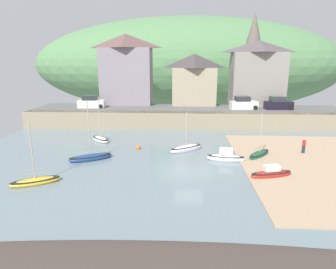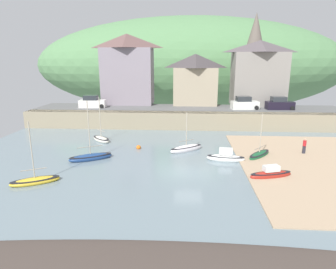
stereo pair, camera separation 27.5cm
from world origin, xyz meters
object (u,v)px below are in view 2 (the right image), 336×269
Objects in this scene: sailboat_tall_mast at (259,155)px; person_on_slipway at (304,145)px; parked_car_near_slipway at (92,102)px; waterfront_building_left at (128,69)px; mooring_buoy at (139,147)px; sailboat_blue_trim at (35,181)px; church_with_spire at (254,57)px; sailboat_white_hull at (91,157)px; sailboat_far_left at (271,174)px; sailboat_nearest_shore at (101,139)px; dinghy_open_wooden at (226,157)px; parked_car_by_wall at (244,104)px; waterfront_building_centre at (195,79)px; waterfront_building_right at (258,73)px; motorboat_with_cabin at (186,148)px; parked_car_end_of_row at (279,104)px.

person_on_slipway is (4.90, 1.17, 0.75)m from sailboat_tall_mast.
parked_car_near_slipway is 2.60× the size of person_on_slipway.
waterfront_building_left is 21.92× the size of mooring_buoy.
sailboat_blue_trim reaches higher than mooring_buoy.
church_with_spire is 2.49× the size of sailboat_white_hull.
sailboat_far_left is 20.67m from sailboat_nearest_shore.
dinghy_open_wooden is 18.47m from parked_car_by_wall.
waterfront_building_centre is 5.15× the size of person_on_slipway.
waterfront_building_right is 2.66× the size of sailboat_far_left.
dinghy_open_wooden is at bearing -112.35° from parked_car_by_wall.
sailboat_white_hull reaches higher than sailboat_tall_mast.
mooring_buoy is at bearing 139.16° from motorboat_with_cabin.
sailboat_tall_mast is 1.11× the size of parked_car_near_slipway.
church_with_spire is 3.26× the size of sailboat_tall_mast.
sailboat_white_hull is at bearing -170.28° from dinghy_open_wooden.
waterfront_building_centre is 1.98× the size of parked_car_near_slipway.
church_with_spire reaches higher than parked_car_end_of_row.
waterfront_building_centre is 0.80× the size of waterfront_building_right.
sailboat_nearest_shore is at bearing 149.63° from mooring_buoy.
sailboat_blue_trim reaches higher than parked_car_by_wall.
waterfront_building_centre is at bearing 34.94° from sailboat_white_hull.
waterfront_building_right is at bearing 0.00° from waterfront_building_left.
waterfront_building_centre is 13.99m from parked_car_end_of_row.
church_with_spire is at bearing 92.10° from person_on_slipway.
parked_car_by_wall is at bearing 23.49° from motorboat_with_cabin.
person_on_slipway is (0.86, -23.42, -9.28)m from church_with_spire.
sailboat_blue_trim is (-2.14, -28.65, -8.03)m from waterfront_building_left.
parked_car_by_wall is 15.52m from person_on_slipway.
parked_car_near_slipway is (-4.49, 11.08, 2.95)m from sailboat_nearest_shore.
person_on_slipway is 17.88m from mooring_buoy.
sailboat_far_left is at bearing -43.91° from dinghy_open_wooden.
mooring_buoy is at bearing 166.98° from dinghy_open_wooden.
parked_car_near_slipway is 1.00× the size of parked_car_end_of_row.
waterfront_building_left is at bearing 107.12° from sailboat_far_left.
dinghy_open_wooden is (-7.75, -22.07, -7.33)m from waterfront_building_right.
waterfront_building_left is at bearing 79.70° from sailboat_tall_mast.
waterfront_building_right reaches higher than sailboat_white_hull.
motorboat_with_cabin is 21.17m from parked_car_near_slipway.
mooring_buoy is at bearing 177.37° from person_on_slipway.
mooring_buoy is (-16.98, -22.61, -10.11)m from church_with_spire.
sailboat_blue_trim reaches higher than parked_car_end_of_row.
sailboat_nearest_shore is 1.06× the size of sailboat_blue_trim.
dinghy_open_wooden is at bearing -124.19° from parked_car_end_of_row.
motorboat_with_cabin is (10.07, -19.12, -7.97)m from waterfront_building_left.
sailboat_far_left is 0.92× the size of parked_car_by_wall.
parked_car_by_wall is at bearing 69.41° from sailboat_far_left.
waterfront_building_centre reaches higher than mooring_buoy.
waterfront_building_right is 2.30× the size of motorboat_with_cabin.
sailboat_blue_trim is at bearing -137.76° from parked_car_by_wall.
sailboat_nearest_shore reaches higher than sailboat_tall_mast.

